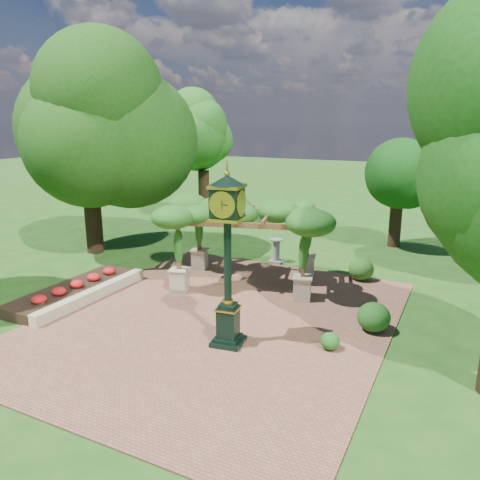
% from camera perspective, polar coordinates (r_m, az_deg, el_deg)
% --- Properties ---
extents(ground, '(120.00, 120.00, 0.00)m').
position_cam_1_polar(ground, '(13.84, -4.71, -11.20)').
color(ground, '#1E4714').
rests_on(ground, ground).
extents(brick_plaza, '(10.00, 12.00, 0.04)m').
position_cam_1_polar(brick_plaza, '(14.62, -2.66, -9.63)').
color(brick_plaza, brown).
rests_on(brick_plaza, ground).
extents(border_wall, '(0.35, 5.00, 0.40)m').
position_cam_1_polar(border_wall, '(16.78, -17.48, -6.40)').
color(border_wall, '#C6B793').
rests_on(border_wall, ground).
extents(flower_bed, '(1.50, 5.00, 0.36)m').
position_cam_1_polar(flower_bed, '(17.40, -19.63, -5.91)').
color(flower_bed, red).
rests_on(flower_bed, ground).
extents(pedestal_clock, '(1.04, 1.04, 4.70)m').
position_cam_1_polar(pedestal_clock, '(12.12, -1.53, -0.71)').
color(pedestal_clock, black).
rests_on(pedestal_clock, brick_plaza).
extents(pergola, '(5.70, 4.37, 3.18)m').
position_cam_1_polar(pergola, '(16.97, 0.78, 3.00)').
color(pergola, tan).
rests_on(pergola, brick_plaza).
extents(sundial, '(0.60, 0.60, 1.04)m').
position_cam_1_polar(sundial, '(20.17, 4.45, -1.50)').
color(sundial, gray).
rests_on(sundial, ground).
extents(shrub_front, '(0.65, 0.65, 0.47)m').
position_cam_1_polar(shrub_front, '(12.93, 10.92, -12.01)').
color(shrub_front, '#1B4F16').
rests_on(shrub_front, brick_plaza).
extents(shrub_mid, '(1.07, 1.07, 0.85)m').
position_cam_1_polar(shrub_mid, '(14.18, 15.99, -9.02)').
color(shrub_mid, '#1C5016').
rests_on(shrub_mid, brick_plaza).
extents(shrub_back, '(1.20, 1.20, 0.86)m').
position_cam_1_polar(shrub_back, '(18.42, 14.55, -3.44)').
color(shrub_back, '#295D1B').
rests_on(shrub_back, brick_plaza).
extents(tree_west_near, '(5.60, 5.60, 9.24)m').
position_cam_1_polar(tree_west_near, '(22.04, -18.40, 14.72)').
color(tree_west_near, black).
rests_on(tree_west_near, ground).
extents(tree_west_far, '(3.54, 3.54, 7.94)m').
position_cam_1_polar(tree_west_far, '(27.80, -4.56, 13.25)').
color(tree_west_far, black).
rests_on(tree_west_far, ground).
extents(tree_north, '(3.14, 3.14, 6.07)m').
position_cam_1_polar(tree_north, '(23.34, 18.98, 9.18)').
color(tree_north, '#332014').
rests_on(tree_north, ground).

